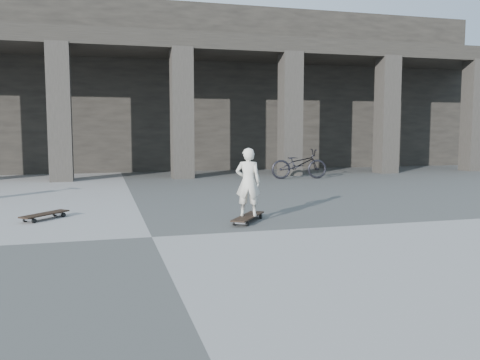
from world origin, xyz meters
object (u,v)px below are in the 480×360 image
object	(u,v)px
child	(248,182)
bicycle	(299,164)
skateboard_spare	(45,215)
longboard	(248,217)

from	to	relation	value
child	bicycle	world-z (taller)	child
skateboard_spare	child	bearing A→B (deg)	-67.32
longboard	bicycle	bearing A→B (deg)	6.68
child	bicycle	xyz separation A→B (m)	(3.54, 6.53, -0.21)
longboard	skateboard_spare	world-z (taller)	skateboard_spare
child	skateboard_spare	bearing A→B (deg)	0.97
skateboard_spare	child	distance (m)	3.51
bicycle	child	bearing A→B (deg)	158.16
child	bicycle	distance (m)	7.43
longboard	child	world-z (taller)	child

